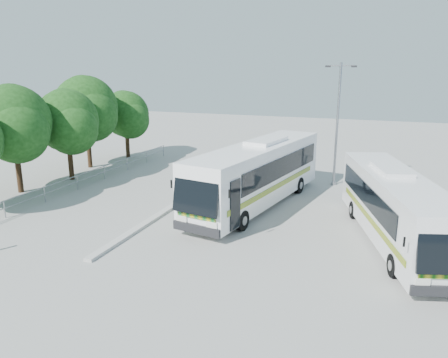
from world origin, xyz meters
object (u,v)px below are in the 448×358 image
at_px(tree_far_c, 68,121).
at_px(tree_far_e, 126,114).
at_px(coach_adjacent, 395,206).
at_px(coach_main, 257,173).
at_px(tree_far_b, 14,123).
at_px(tree_far_d, 87,108).
at_px(lamppost, 338,119).

relative_size(tree_far_c, tree_far_e, 1.10).
distance_m(tree_far_e, coach_adjacent, 25.60).
xyz_separation_m(tree_far_c, coach_main, (14.28, -1.05, -2.28)).
xyz_separation_m(tree_far_b, tree_far_e, (0.39, 12.10, -0.68)).
bearing_deg(coach_adjacent, tree_far_b, 161.85).
distance_m(tree_far_d, tree_far_e, 4.65).
height_order(tree_far_b, coach_main, tree_far_b).
bearing_deg(lamppost, tree_far_e, 164.12).
xyz_separation_m(tree_far_d, coach_main, (15.47, -4.75, -2.84)).
height_order(tree_far_d, tree_far_e, tree_far_d).
bearing_deg(tree_far_d, lamppost, 4.56).
height_order(tree_far_c, tree_far_d, tree_far_d).
distance_m(tree_far_b, coach_main, 15.66).
height_order(tree_far_c, lamppost, lamppost).
xyz_separation_m(coach_adjacent, lamppost, (-3.84, 9.37, 2.81)).
bearing_deg(tree_far_c, tree_far_b, -102.91).
bearing_deg(tree_far_e, tree_far_b, -91.83).
distance_m(tree_far_b, tree_far_d, 7.61).
xyz_separation_m(tree_far_d, tree_far_e, (0.68, 4.50, -0.93)).
distance_m(tree_far_c, tree_far_e, 8.22).
bearing_deg(coach_adjacent, coach_main, 140.09).
distance_m(tree_far_c, lamppost, 18.71).
bearing_deg(coach_main, tree_far_e, 158.03).
bearing_deg(coach_main, tree_far_c, -174.14).
xyz_separation_m(tree_far_c, tree_far_d, (-1.19, 3.70, 0.56)).
relative_size(tree_far_b, tree_far_c, 1.07).
bearing_deg(tree_far_e, coach_main, -32.02).
bearing_deg(tree_far_b, coach_adjacent, -0.62).
bearing_deg(tree_far_b, tree_far_e, 88.17).
xyz_separation_m(tree_far_e, coach_main, (14.79, -9.25, -1.91)).
xyz_separation_m(tree_far_b, coach_main, (15.18, 2.85, -2.59)).
xyz_separation_m(tree_far_b, coach_adjacent, (22.71, -0.25, -2.82)).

